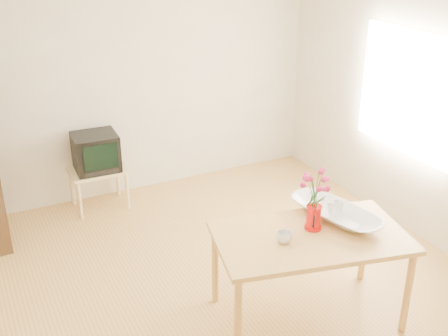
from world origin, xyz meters
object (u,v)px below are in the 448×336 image
pitcher (313,218)px  mug (284,237)px  television (95,151)px  table (310,244)px  bowl (337,190)px

pitcher → mug: bearing=-132.6°
mug → television: television is taller
table → pitcher: size_ratio=7.99×
mug → bowl: 0.61m
table → mug: bearing=-167.7°
mug → television: bearing=-81.7°
mug → bowl: bowl is taller
table → bowl: 0.48m
table → bowl: bowl is taller
table → pitcher: pitcher is taller
mug → bowl: (0.56, 0.13, 0.21)m
mug → table: bearing=172.0°
table → pitcher: 0.20m
table → bowl: bearing=35.2°
bowl → television: 2.80m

